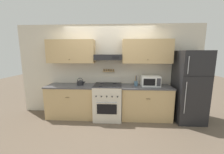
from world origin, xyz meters
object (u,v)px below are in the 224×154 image
(tea_kettle, at_px, (80,83))
(microwave, at_px, (150,81))
(refrigerator, at_px, (189,87))
(utensil_crock, at_px, (136,83))
(stove_range, at_px, (108,101))

(tea_kettle, bearing_deg, microwave, 0.54)
(refrigerator, relative_size, utensil_crock, 6.49)
(stove_range, bearing_deg, utensil_crock, 5.46)
(microwave, relative_size, utensil_crock, 1.75)
(tea_kettle, relative_size, utensil_crock, 0.85)
(refrigerator, relative_size, microwave, 3.72)
(stove_range, height_order, microwave, microwave)
(refrigerator, bearing_deg, microwave, 173.54)
(stove_range, height_order, refrigerator, refrigerator)
(refrigerator, height_order, microwave, refrigerator)
(refrigerator, distance_m, utensil_crock, 1.36)
(refrigerator, relative_size, tea_kettle, 7.67)
(stove_range, height_order, utensil_crock, utensil_crock)
(refrigerator, height_order, utensil_crock, refrigerator)
(stove_range, relative_size, utensil_crock, 3.87)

